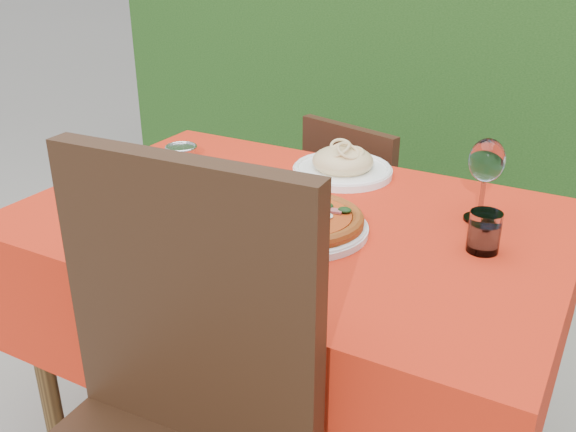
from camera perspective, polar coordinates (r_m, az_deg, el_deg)
The scene contains 9 objects.
hedge at distance 2.88m, azimuth 15.78°, elevation 14.49°, with size 3.20×0.55×1.78m.
dining_table at distance 1.58m, azimuth 0.24°, elevation -4.84°, with size 1.26×0.86×0.75m.
chair_far at distance 2.21m, azimuth 6.56°, elevation -0.13°, with size 0.45×0.45×0.80m.
pizza_plate at distance 1.42m, azimuth 1.34°, elevation -0.53°, with size 0.29×0.29×0.05m.
pasta_plate at distance 1.76m, azimuth 4.88°, elevation 4.53°, with size 0.27×0.27×0.08m.
water_glass at distance 1.39m, azimuth 17.03°, elevation -1.52°, with size 0.07×0.07×0.09m.
wine_glass at distance 1.50m, azimuth 17.23°, elevation 4.44°, with size 0.08×0.08×0.20m.
fork at distance 1.66m, azimuth -8.56°, elevation 2.21°, with size 0.02×0.18×0.00m, color silver.
steel_ramekin at distance 1.91m, azimuth -9.45°, elevation 5.62°, with size 0.09×0.09×0.03m, color silver.
Camera 1 is at (0.66, -1.21, 1.37)m, focal length 40.00 mm.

